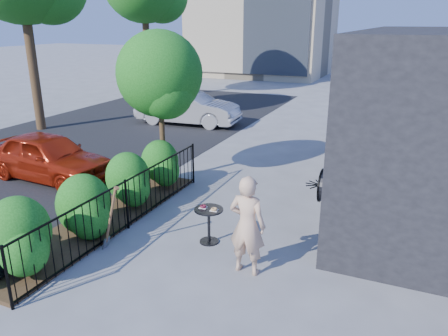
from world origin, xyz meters
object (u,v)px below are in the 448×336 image
at_px(car_red, 49,156).
at_px(car_silver, 188,107).
at_px(patio_tree, 161,80).
at_px(cafe_table, 209,219).
at_px(woman, 247,225).
at_px(shovel, 110,221).

bearing_deg(car_red, car_silver, 1.53).
bearing_deg(car_silver, patio_tree, -161.48).
height_order(patio_tree, cafe_table, patio_tree).
relative_size(woman, shovel, 1.31).
distance_m(patio_tree, car_red, 3.86).
bearing_deg(cafe_table, car_silver, 120.35).
distance_m(patio_tree, woman, 5.26).
relative_size(patio_tree, car_red, 1.03).
bearing_deg(patio_tree, car_silver, 113.01).
relative_size(patio_tree, cafe_table, 5.14).
relative_size(shovel, car_red, 0.36).
height_order(patio_tree, car_red, patio_tree).
xyz_separation_m(cafe_table, car_red, (-5.61, 1.54, 0.15)).
bearing_deg(cafe_table, woman, -33.29).
xyz_separation_m(cafe_table, car_silver, (-5.30, 9.04, 0.22)).
bearing_deg(patio_tree, woman, -42.44).
relative_size(cafe_table, car_silver, 0.18).
xyz_separation_m(car_red, car_silver, (0.31, 7.50, 0.07)).
height_order(woman, car_red, woman).
distance_m(cafe_table, car_red, 5.82).
xyz_separation_m(shovel, car_silver, (-3.71, 10.06, 0.12)).
bearing_deg(woman, patio_tree, -40.79).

